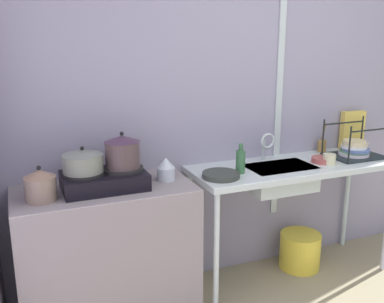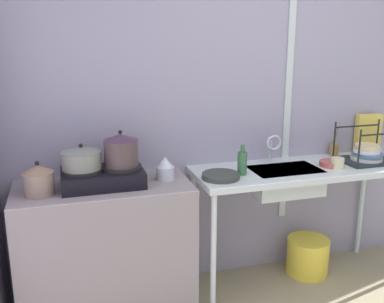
{
  "view_description": "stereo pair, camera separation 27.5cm",
  "coord_description": "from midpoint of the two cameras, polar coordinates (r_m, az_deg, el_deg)",
  "views": [
    {
      "loc": [
        -1.83,
        -1.04,
        1.72
      ],
      "look_at": [
        -0.8,
        1.43,
        1.02
      ],
      "focal_mm": 41.34,
      "sensor_mm": 36.0,
      "label": 1
    },
    {
      "loc": [
        -1.57,
        -1.13,
        1.72
      ],
      "look_at": [
        -0.8,
        1.43,
        1.02
      ],
      "focal_mm": 41.34,
      "sensor_mm": 36.0,
      "label": 2
    }
  ],
  "objects": [
    {
      "name": "pot_beside_stove",
      "position": [
        2.57,
        -16.33,
        -3.61
      ],
      "size": [
        0.17,
        0.17,
        0.2
      ],
      "color": "#826C5D",
      "rests_on": "counter_concrete"
    },
    {
      "name": "bucket_on_floor",
      "position": [
        3.51,
        16.94,
        -12.83
      ],
      "size": [
        0.31,
        0.31,
        0.27
      ],
      "primitive_type": "cylinder",
      "color": "yellow",
      "rests_on": "ground"
    },
    {
      "name": "wall_metal_strip",
      "position": [
        3.25,
        14.86,
        9.22
      ],
      "size": [
        0.05,
        0.01,
        2.09
      ],
      "primitive_type": "cube",
      "color": "silver"
    },
    {
      "name": "percolator",
      "position": [
        2.73,
        -0.61,
        -2.24
      ],
      "size": [
        0.11,
        0.11,
        0.15
      ],
      "color": "silver",
      "rests_on": "counter_concrete"
    },
    {
      "name": "counter_concrete",
      "position": [
        2.84,
        -8.24,
        -12.53
      ],
      "size": [
        1.05,
        0.52,
        0.85
      ],
      "primitive_type": "cube",
      "color": "gray",
      "rests_on": "ground"
    },
    {
      "name": "cereal_box",
      "position": [
        3.67,
        23.76,
        2.12
      ],
      "size": [
        0.2,
        0.07,
        0.3
      ],
      "primitive_type": "cube",
      "rotation": [
        0.0,
        0.0,
        -0.08
      ],
      "color": "#E5C651",
      "rests_on": "counter_sink"
    },
    {
      "name": "wall_back",
      "position": [
        3.32,
        14.41,
        7.08
      ],
      "size": [
        4.74,
        0.1,
        2.61
      ],
      "primitive_type": "cube",
      "color": "#9490A7",
      "rests_on": "ground"
    },
    {
      "name": "utensil_jar",
      "position": [
        3.51,
        20.03,
        0.29
      ],
      "size": [
        0.06,
        0.06,
        0.23
      ],
      "color": "olive",
      "rests_on": "counter_sink"
    },
    {
      "name": "sink_basin",
      "position": [
        3.09,
        14.37,
        -3.73
      ],
      "size": [
        0.47,
        0.3,
        0.17
      ],
      "primitive_type": "cube",
      "color": "silver",
      "rests_on": "counter_sink"
    },
    {
      "name": "frying_pan",
      "position": [
        2.79,
        6.58,
        -3.19
      ],
      "size": [
        0.24,
        0.24,
        0.03
      ],
      "primitive_type": "cylinder",
      "color": "#323831",
      "rests_on": "counter_sink"
    },
    {
      "name": "stove",
      "position": [
        2.66,
        -8.57,
        -3.25
      ],
      "size": [
        0.48,
        0.32,
        0.12
      ],
      "color": "black",
      "rests_on": "counter_concrete"
    },
    {
      "name": "faucet",
      "position": [
        3.14,
        12.93,
        0.82
      ],
      "size": [
        0.11,
        0.07,
        0.21
      ],
      "color": "silver",
      "rests_on": "counter_sink"
    },
    {
      "name": "bottle_by_sink",
      "position": [
        2.86,
        9.25,
        -1.45
      ],
      "size": [
        0.06,
        0.06,
        0.2
      ],
      "color": "#35673D",
      "rests_on": "counter_sink"
    },
    {
      "name": "pot_on_left_burner",
      "position": [
        2.61,
        -11.18,
        -0.87
      ],
      "size": [
        0.23,
        0.23,
        0.15
      ],
      "color": "slate",
      "rests_on": "stove"
    },
    {
      "name": "small_bowl_on_drainboard",
      "position": [
        3.22,
        19.88,
        -1.52
      ],
      "size": [
        0.16,
        0.16,
        0.04
      ],
      "primitive_type": "cylinder",
      "color": "#B4554F",
      "rests_on": "counter_sink"
    },
    {
      "name": "counter_sink",
      "position": [
        3.16,
        16.23,
        -3.22
      ],
      "size": [
        1.49,
        0.52,
        0.85
      ],
      "color": "silver",
      "rests_on": "ground"
    },
    {
      "name": "pot_on_right_burner",
      "position": [
        2.63,
        -6.22,
        0.2
      ],
      "size": [
        0.21,
        0.21,
        0.22
      ],
      "color": "#493939",
      "rests_on": "stove"
    },
    {
      "name": "cup_by_rack",
      "position": [
        3.18,
        20.65,
        -1.44
      ],
      "size": [
        0.09,
        0.09,
        0.07
      ],
      "primitive_type": "cylinder",
      "color": "beige",
      "rests_on": "counter_sink"
    },
    {
      "name": "dish_rack",
      "position": [
        3.43,
        23.85,
        -0.32
      ],
      "size": [
        0.39,
        0.3,
        0.27
      ],
      "color": "black",
      "rests_on": "counter_sink"
    }
  ]
}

